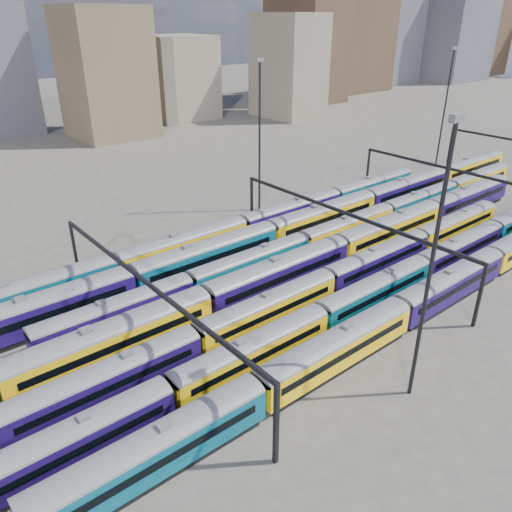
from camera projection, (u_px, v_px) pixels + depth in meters
ground at (289, 286)px, 64.85m from camera, size 500.00×500.00×0.00m
rake_0 at (400, 310)px, 54.81m from camera, size 121.21×2.96×4.97m
rake_1 at (320, 316)px, 54.17m from camera, size 112.52×2.75×4.61m
rake_2 at (196, 338)px, 50.30m from camera, size 115.44×2.82×4.73m
rake_3 at (206, 300)px, 56.22m from camera, size 133.80×3.26×5.50m
rake_4 at (348, 226)px, 76.93m from camera, size 95.63×2.80×4.71m
rake_5 at (270, 232)px, 73.63m from camera, size 133.76×3.26×5.50m
rake_6 at (116, 265)px, 64.53m from camera, size 124.30×3.03×5.10m
gantry_1 at (146, 290)px, 50.46m from camera, size 0.35×40.35×8.03m
gantry_2 at (344, 220)px, 67.58m from camera, size 0.35×40.35×8.03m
gantry_3 at (463, 178)px, 84.70m from camera, size 0.35×40.35×8.03m
mast_2 at (432, 259)px, 40.60m from camera, size 1.40×0.50×25.60m
mast_3 at (260, 132)px, 83.92m from camera, size 1.40×0.50×25.60m
mast_5 at (445, 104)px, 109.68m from camera, size 1.40×0.50×25.60m
skyline at (303, 45)px, 188.80m from camera, size 399.22×60.48×50.03m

